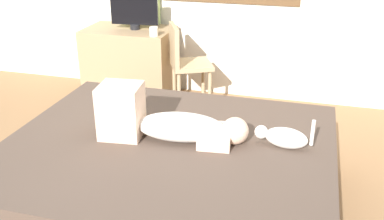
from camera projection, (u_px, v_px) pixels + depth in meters
ground_plane at (153, 205)px, 3.04m from camera, size 16.00×16.00×0.00m
bed at (169, 178)px, 2.88m from camera, size 2.09×1.78×0.52m
person_lying at (165, 122)px, 2.79m from camera, size 0.94×0.35×0.34m
cat at (283, 137)px, 2.70m from camera, size 0.36×0.14×0.21m
desk at (130, 63)px, 4.71m from camera, size 0.90×0.56×0.74m
tv_monitor at (134, 11)px, 4.47m from camera, size 0.48×0.10×0.35m
cup at (154, 31)px, 4.28m from camera, size 0.08×0.08×0.09m
chair_by_desk at (184, 61)px, 4.34m from camera, size 0.51×0.51×0.86m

